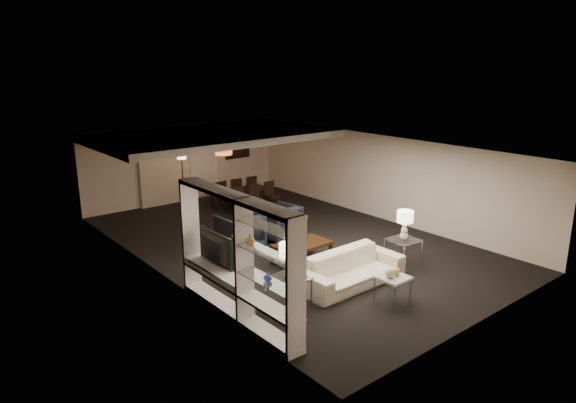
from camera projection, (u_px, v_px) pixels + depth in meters
The scene contains 35 objects.
floor at pixel (288, 242), 13.43m from camera, with size 11.00×11.00×0.00m, color black.
ceiling at pixel (288, 147), 12.76m from camera, with size 7.00×11.00×0.02m, color silver.
wall_back at pixel (185, 164), 17.21m from camera, with size 7.00×0.02×2.50m, color beige.
wall_front at pixel (486, 258), 8.98m from camera, with size 7.00×0.02×2.50m, color beige.
wall_left at pixel (161, 222), 10.96m from camera, with size 0.02×11.00×2.50m, color beige.
wall_right at pixel (379, 177), 15.22m from camera, with size 0.02×11.00×2.50m, color beige.
ceiling_soffit at pixel (215, 136), 15.41m from camera, with size 7.00×4.00×0.20m, color silver.
curtains at pixel (161, 169), 16.61m from camera, with size 1.50×0.12×2.40m, color beige.
door at pixel (204, 167), 17.66m from camera, with size 0.90×0.05×2.10m, color silver.
painting at pixel (237, 148), 18.38m from camera, with size 0.95×0.04×0.65m, color #142D38.
media_unit at pixel (236, 258), 9.15m from camera, with size 0.38×3.40×2.35m, color white, non-canonical shape.
pendant_light at pixel (224, 151), 15.72m from camera, with size 0.52×0.52×0.24m, color #D8591E.
sofa at pixel (352, 269), 10.79m from camera, with size 2.43×0.95×0.71m, color beige.
coffee_table at pixel (302, 253), 12.01m from camera, with size 1.33×0.78×0.48m, color black, non-canonical shape.
armchair_left at pixel (240, 231), 12.86m from camera, with size 0.97×0.99×0.90m, color black.
armchair_right at pixel (277, 222), 13.59m from camera, with size 0.97×0.99×0.90m, color black.
side_table_left at pixel (289, 293), 9.76m from camera, with size 0.67×0.67×0.62m, color silver, non-canonical shape.
side_table_right at pixel (403, 252), 11.83m from camera, with size 0.67×0.67×0.62m, color white, non-canonical shape.
table_lamp_left at pixel (289, 261), 9.59m from camera, with size 0.38×0.38×0.69m, color beige, non-canonical shape.
table_lamp_right at pixel (405, 225), 11.66m from camera, with size 0.38×0.38×0.69m, color beige, non-canonical shape.
marble_table at pixel (392, 290), 9.98m from camera, with size 0.56×0.56×0.56m, color silver, non-canonical shape.
gold_gourd_a at pixel (390, 273), 9.83m from camera, with size 0.18×0.18×0.18m, color #CEC06D.
gold_gourd_b at pixel (397, 271), 9.95m from camera, with size 0.16×0.16×0.16m, color tan.
television at pixel (211, 249), 9.90m from camera, with size 0.15×1.12×0.64m, color black.
vase_blue at pixel (268, 277), 8.47m from camera, with size 0.15×0.15×0.16m, color #2743AC.
vase_amber at pixel (250, 240), 8.70m from camera, with size 0.17×0.17×0.18m, color #A98738.
floor_speaker at pixel (235, 261), 10.68m from camera, with size 0.12×0.12×1.10m, color black.
dining_table at pixel (245, 199), 16.42m from camera, with size 1.70×0.95×0.60m, color black.
chair_nl at pixel (241, 202), 15.53m from camera, with size 0.41×0.41×0.89m, color black, non-canonical shape.
chair_nm at pixel (257, 199), 15.89m from camera, with size 0.41×0.41×0.89m, color black, non-canonical shape.
chair_nr at pixel (272, 196), 16.26m from camera, with size 0.41×0.41×0.89m, color black, non-canonical shape.
chair_fl at pixel (218, 194), 16.50m from camera, with size 0.41×0.41×0.89m, color black, non-canonical shape.
chair_fm at pixel (234, 191), 16.87m from camera, with size 0.41×0.41×0.89m, color black, non-canonical shape.
chair_fr at pixel (249, 188), 17.23m from camera, with size 0.41×0.41×0.89m, color black, non-canonical shape.
floor_lamp at pixel (183, 181), 16.02m from camera, with size 0.28×0.28×1.91m, color black, non-canonical shape.
Camera 1 is at (-8.00, -9.82, 4.58)m, focal length 32.00 mm.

